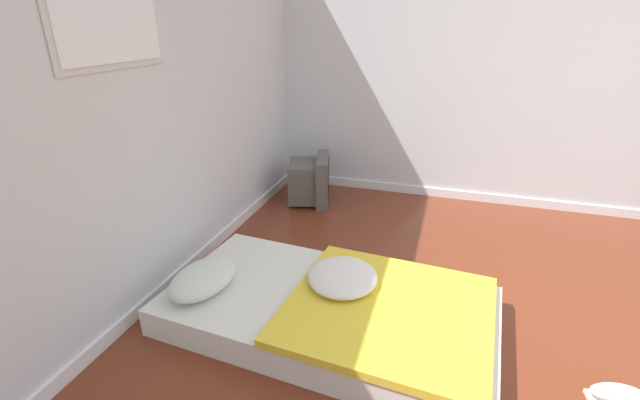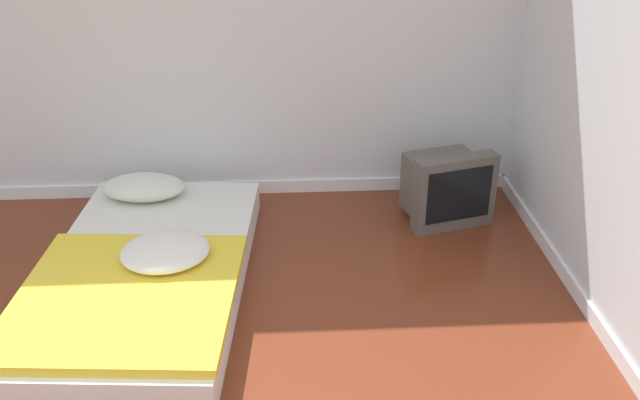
% 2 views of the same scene
% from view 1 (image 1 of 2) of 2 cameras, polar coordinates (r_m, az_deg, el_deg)
% --- Properties ---
extents(wall_back, '(7.37, 0.08, 2.60)m').
position_cam_1_polar(wall_back, '(2.68, -25.62, 10.95)').
color(wall_back, silver).
rests_on(wall_back, ground_plane).
extents(wall_right, '(0.08, 8.36, 2.60)m').
position_cam_1_polar(wall_right, '(4.63, 33.56, 13.58)').
color(wall_right, silver).
rests_on(wall_right, ground_plane).
extents(mattress_bed, '(1.21, 2.05, 0.33)m').
position_cam_1_polar(mattress_bed, '(2.70, 1.20, -14.11)').
color(mattress_bed, silver).
rests_on(mattress_bed, ground_plane).
extents(crt_tv, '(0.58, 0.51, 0.48)m').
position_cam_1_polar(crt_tv, '(4.37, -1.19, 2.64)').
color(crt_tv, '#56514C').
rests_on(crt_tv, ground_plane).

